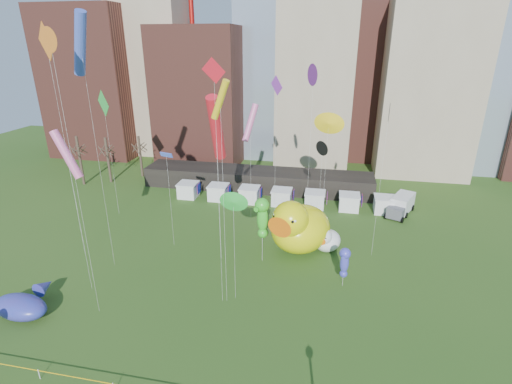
% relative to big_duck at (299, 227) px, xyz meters
% --- Properties ---
extents(skyline, '(101.00, 23.00, 68.00)m').
position_rel_big_duck_xyz_m(skyline, '(-2.56, 38.64, 18.24)').
color(skyline, brown).
rests_on(skyline, ground).
extents(pavilion, '(38.00, 6.00, 3.20)m').
position_rel_big_duck_xyz_m(pavilion, '(-8.81, 19.57, -1.60)').
color(pavilion, black).
rests_on(pavilion, ground).
extents(vendor_tents, '(33.24, 2.80, 2.40)m').
position_rel_big_duck_xyz_m(vendor_tents, '(-3.79, 13.57, -2.09)').
color(vendor_tents, white).
rests_on(vendor_tents, ground).
extents(bare_trees, '(8.44, 6.44, 8.50)m').
position_rel_big_duck_xyz_m(bare_trees, '(-34.97, 18.12, 0.81)').
color(bare_trees, '#382B21').
rests_on(bare_trees, ground).
extents(big_duck, '(9.24, 10.01, 6.97)m').
position_rel_big_duck_xyz_m(big_duck, '(0.00, 0.00, 0.00)').
color(big_duck, yellow).
rests_on(big_duck, ground).
extents(small_duck, '(4.16, 4.61, 3.22)m').
position_rel_big_duck_xyz_m(small_duck, '(3.29, 0.69, -1.72)').
color(small_duck, white).
rests_on(small_duck, ground).
extents(seahorse_green, '(2.03, 2.29, 7.68)m').
position_rel_big_duck_xyz_m(seahorse_green, '(-3.74, -3.00, 2.52)').
color(seahorse_green, silver).
rests_on(seahorse_green, ground).
extents(seahorse_purple, '(1.33, 1.55, 4.41)m').
position_rel_big_duck_xyz_m(seahorse_purple, '(5.18, -6.19, -0.18)').
color(seahorse_purple, silver).
rests_on(seahorse_purple, ground).
extents(whale_inflatable, '(5.63, 6.93, 2.36)m').
position_rel_big_duck_xyz_m(whale_inflatable, '(-23.28, -16.45, -2.12)').
color(whale_inflatable, '#413694').
rests_on(whale_inflatable, ground).
extents(box_truck, '(4.59, 6.57, 2.64)m').
position_rel_big_duck_xyz_m(box_truck, '(13.53, 13.67, -1.85)').
color(box_truck, silver).
rests_on(box_truck, ground).
extents(kite_0, '(1.56, 4.27, 18.64)m').
position_rel_big_duck_xyz_m(kite_0, '(-8.41, -3.49, 11.88)').
color(kite_0, silver).
rests_on(kite_0, ground).
extents(kite_1, '(3.23, 1.20, 14.71)m').
position_rel_big_duck_xyz_m(kite_1, '(-24.50, -5.50, 8.82)').
color(kite_1, silver).
rests_on(kite_1, ground).
extents(kite_2, '(1.11, 1.45, 12.78)m').
position_rel_big_duck_xyz_m(kite_2, '(2.10, 2.77, 8.73)').
color(kite_2, silver).
rests_on(kite_2, ground).
extents(kite_3, '(1.80, 0.40, 10.99)m').
position_rel_big_duck_xyz_m(kite_3, '(-5.04, -10.14, 6.87)').
color(kite_3, silver).
rests_on(kite_3, ground).
extents(kite_4, '(2.51, 1.17, 15.42)m').
position_rel_big_duck_xyz_m(kite_4, '(2.53, 6.11, 10.93)').
color(kite_4, silver).
rests_on(kite_4, ground).
extents(kite_5, '(1.64, 0.75, 11.65)m').
position_rel_big_duck_xyz_m(kite_5, '(-15.03, -1.43, 8.03)').
color(kite_5, silver).
rests_on(kite_5, ground).
extents(kite_6, '(1.66, 1.05, 24.23)m').
position_rel_big_duck_xyz_m(kite_6, '(-16.88, -14.64, 20.05)').
color(kite_6, silver).
rests_on(kite_6, ground).
extents(kite_7, '(1.11, 2.25, 21.07)m').
position_rel_big_duck_xyz_m(kite_7, '(0.65, 2.91, 16.69)').
color(kite_7, silver).
rests_on(kite_7, ground).
extents(kite_8, '(1.50, 1.32, 22.16)m').
position_rel_big_duck_xyz_m(kite_8, '(-6.16, -10.80, 17.05)').
color(kite_8, silver).
rests_on(kite_8, ground).
extents(kite_9, '(2.11, 2.86, 15.86)m').
position_rel_big_duck_xyz_m(kite_9, '(-7.40, 8.03, 10.25)').
color(kite_9, silver).
rests_on(kite_9, ground).
extents(kite_10, '(0.32, 1.91, 17.50)m').
position_rel_big_duck_xyz_m(kite_10, '(8.55, 0.74, 12.74)').
color(kite_10, silver).
rests_on(kite_10, ground).
extents(kite_11, '(2.71, 2.02, 17.40)m').
position_rel_big_duck_xyz_m(kite_11, '(-26.49, 5.64, 12.34)').
color(kite_11, silver).
rests_on(kite_11, ground).
extents(kite_12, '(1.96, 1.35, 20.63)m').
position_rel_big_duck_xyz_m(kite_12, '(-5.72, -10.81, 15.76)').
color(kite_12, silver).
rests_on(kite_12, ground).
extents(kite_13, '(3.33, 2.73, 25.90)m').
position_rel_big_duck_xyz_m(kite_13, '(-19.81, -7.00, 19.82)').
color(kite_13, silver).
rests_on(kite_13, ground).
extents(kite_14, '(2.53, 1.62, 24.73)m').
position_rel_big_duck_xyz_m(kite_14, '(-19.54, -11.70, 19.53)').
color(kite_14, silver).
rests_on(kite_14, ground).
extents(kite_15, '(1.60, 1.64, 19.63)m').
position_rel_big_duck_xyz_m(kite_15, '(-3.64, 5.11, 14.75)').
color(kite_15, silver).
rests_on(kite_15, ground).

